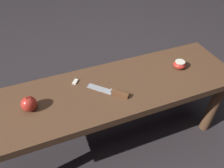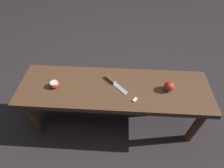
{
  "view_description": "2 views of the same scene",
  "coord_description": "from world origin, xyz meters",
  "views": [
    {
      "loc": [
        -0.27,
        -0.75,
        1.21
      ],
      "look_at": [
        0.02,
        -0.0,
        0.48
      ],
      "focal_mm": 35.0,
      "sensor_mm": 36.0,
      "label": 1
    },
    {
      "loc": [
        -0.03,
        0.82,
        1.41
      ],
      "look_at": [
        0.02,
        -0.0,
        0.48
      ],
      "focal_mm": 28.0,
      "sensor_mm": 36.0,
      "label": 2
    }
  ],
  "objects": [
    {
      "name": "apple_whole",
      "position": [
        -0.38,
        0.0,
        0.49
      ],
      "size": [
        0.07,
        0.07,
        0.08
      ],
      "color": "red",
      "rests_on": "wooden_bench"
    },
    {
      "name": "apple_cut",
      "position": [
        0.43,
        0.02,
        0.48
      ],
      "size": [
        0.07,
        0.07,
        0.04
      ],
      "color": "red",
      "rests_on": "wooden_bench"
    },
    {
      "name": "apple_slice_near_knife",
      "position": [
        -0.14,
        0.11,
        0.46
      ],
      "size": [
        0.04,
        0.04,
        0.01
      ],
      "color": "white",
      "rests_on": "wooden_bench"
    },
    {
      "name": "wooden_bench",
      "position": [
        0.0,
        0.0,
        0.39
      ],
      "size": [
        1.38,
        0.4,
        0.46
      ],
      "color": "brown",
      "rests_on": "ground_plane"
    },
    {
      "name": "knife",
      "position": [
        0.01,
        -0.04,
        0.46
      ],
      "size": [
        0.17,
        0.17,
        0.02
      ],
      "rotation": [
        0.0,
        0.0,
        2.35
      ],
      "color": "#9EA0A5",
      "rests_on": "wooden_bench"
    },
    {
      "name": "ground_plane",
      "position": [
        0.0,
        0.0,
        0.0
      ],
      "size": [
        8.0,
        8.0,
        0.0
      ],
      "primitive_type": "plane",
      "color": "#2D282B"
    }
  ]
}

